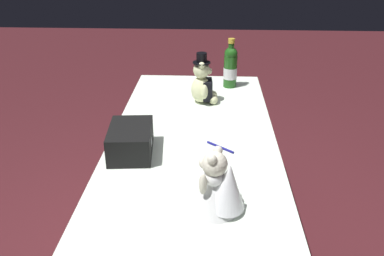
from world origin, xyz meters
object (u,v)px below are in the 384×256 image
at_px(teddy_bear_bride, 218,186).
at_px(gift_case_black, 131,141).
at_px(teddy_bear_groom, 203,84).
at_px(champagne_bottle, 230,67).
at_px(signing_pen, 219,147).

height_order(teddy_bear_bride, gift_case_black, teddy_bear_bride).
distance_m(teddy_bear_groom, champagne_bottle, 0.31).
xyz_separation_m(champagne_bottle, gift_case_black, (-0.86, 0.46, -0.07)).
distance_m(teddy_bear_groom, signing_pen, 0.55).
bearing_deg(champagne_bottle, signing_pen, 174.62).
relative_size(teddy_bear_groom, teddy_bear_bride, 1.23).
bearing_deg(teddy_bear_groom, champagne_bottle, -31.63).
height_order(champagne_bottle, signing_pen, champagne_bottle).
bearing_deg(gift_case_black, teddy_bear_groom, -26.33).
bearing_deg(signing_pen, teddy_bear_groom, 8.97).
distance_m(teddy_bear_groom, teddy_bear_bride, 0.98).
height_order(champagne_bottle, gift_case_black, champagne_bottle).
height_order(signing_pen, gift_case_black, gift_case_black).
height_order(teddy_bear_groom, teddy_bear_bride, teddy_bear_groom).
bearing_deg(teddy_bear_bride, signing_pen, -1.45).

